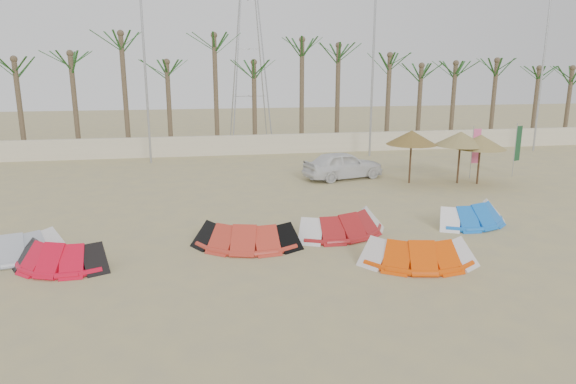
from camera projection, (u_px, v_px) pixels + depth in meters
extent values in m
plane|color=tan|center=(329.00, 295.00, 13.36)|extent=(120.00, 120.00, 0.00)
cube|color=beige|center=(245.00, 145.00, 34.22)|extent=(60.00, 0.30, 1.30)
cylinder|color=brown|center=(23.00, 107.00, 32.61)|extent=(0.32, 0.32, 6.50)
ellipsoid|color=#194719|center=(16.00, 54.00, 31.82)|extent=(4.00, 4.00, 2.40)
cylinder|color=brown|center=(183.00, 105.00, 34.33)|extent=(0.32, 0.32, 6.50)
ellipsoid|color=#194719|center=(180.00, 54.00, 33.55)|extent=(4.00, 4.00, 2.40)
cylinder|color=brown|center=(328.00, 103.00, 36.06)|extent=(0.32, 0.32, 6.50)
ellipsoid|color=#194719|center=(328.00, 55.00, 35.28)|extent=(4.00, 4.00, 2.40)
cylinder|color=brown|center=(459.00, 101.00, 37.79)|extent=(0.32, 0.32, 6.50)
ellipsoid|color=#194719|center=(463.00, 55.00, 37.01)|extent=(4.00, 4.00, 2.40)
cylinder|color=brown|center=(556.00, 100.00, 39.17)|extent=(0.32, 0.32, 6.50)
ellipsoid|color=#194719|center=(561.00, 56.00, 38.39)|extent=(4.00, 4.00, 2.40)
cylinder|color=#A5A8AD|center=(145.00, 71.00, 30.10)|extent=(0.14, 0.14, 11.00)
cylinder|color=#A5A8AD|center=(373.00, 70.00, 32.52)|extent=(0.14, 0.14, 11.00)
cylinder|color=#A5A8AD|center=(542.00, 70.00, 34.59)|extent=(0.14, 0.14, 11.00)
cylinder|color=#9EA5B1|center=(14.00, 257.00, 15.72)|extent=(2.64, 0.93, 0.20)
cube|color=silver|center=(56.00, 249.00, 15.99)|extent=(0.88, 1.22, 0.40)
cylinder|color=red|center=(59.00, 267.00, 14.96)|extent=(2.52, 1.08, 0.20)
cube|color=black|center=(17.00, 263.00, 14.82)|extent=(0.94, 1.24, 0.40)
cube|color=black|center=(102.00, 258.00, 15.23)|extent=(0.94, 1.24, 0.40)
cylinder|color=red|center=(246.00, 245.00, 16.77)|extent=(3.12, 1.01, 0.20)
cube|color=black|center=(202.00, 242.00, 16.58)|extent=(0.86, 1.22, 0.40)
cube|color=black|center=(289.00, 237.00, 17.08)|extent=(0.86, 1.22, 0.40)
cylinder|color=#A2191C|center=(343.00, 233.00, 17.97)|extent=(3.04, 1.32, 0.20)
cube|color=silver|center=(303.00, 230.00, 17.79)|extent=(0.95, 1.24, 0.40)
cube|color=silver|center=(381.00, 226.00, 18.28)|extent=(0.95, 1.24, 0.40)
cylinder|color=#F14804|center=(418.00, 262.00, 15.27)|extent=(3.07, 0.80, 0.20)
cube|color=silver|center=(373.00, 260.00, 15.09)|extent=(0.80, 1.20, 0.40)
cube|color=silver|center=(460.00, 254.00, 15.57)|extent=(0.80, 1.20, 0.40)
cylinder|color=blue|center=(473.00, 223.00, 19.13)|extent=(2.70, 1.08, 0.20)
cube|color=white|center=(441.00, 220.00, 18.98)|extent=(0.92, 1.23, 0.40)
cube|color=white|center=(503.00, 216.00, 19.41)|extent=(0.92, 1.23, 0.40)
cylinder|color=#4C331E|center=(410.00, 158.00, 25.75)|extent=(0.10, 0.10, 2.57)
cone|color=olive|center=(412.00, 137.00, 25.50)|extent=(2.53, 2.53, 0.70)
cylinder|color=#4C331E|center=(479.00, 160.00, 25.57)|extent=(0.10, 0.10, 2.39)
cone|color=#A48D4D|center=(481.00, 142.00, 25.34)|extent=(2.49, 2.49, 0.70)
cylinder|color=#4C331E|center=(459.00, 159.00, 25.72)|extent=(0.10, 0.10, 2.52)
cone|color=tan|center=(461.00, 139.00, 25.48)|extent=(2.53, 2.53, 0.70)
cylinder|color=#A5A8AD|center=(472.00, 153.00, 26.72)|extent=(0.04, 0.04, 2.78)
cube|color=#EA5792|center=(476.00, 146.00, 26.68)|extent=(0.42, 0.05, 1.81)
cylinder|color=#A5A8AD|center=(515.00, 150.00, 27.22)|extent=(0.04, 0.04, 2.86)
cube|color=#164325|center=(519.00, 144.00, 27.18)|extent=(0.41, 0.15, 1.86)
imported|color=white|center=(343.00, 165.00, 26.92)|extent=(4.55, 2.71, 1.45)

